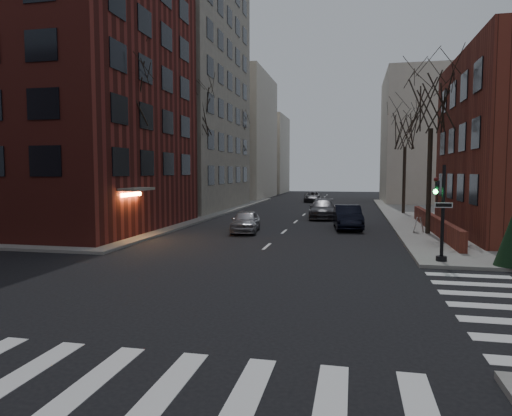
# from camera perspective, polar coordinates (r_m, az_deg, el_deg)

# --- Properties ---
(ground) EXTENTS (160.00, 160.00, 0.00)m
(ground) POSITION_cam_1_polar(r_m,az_deg,el_deg) (12.47, -9.28, -13.58)
(ground) COLOR black
(ground) RESTS_ON ground
(sidewalk_far_left) EXTENTS (44.00, 44.00, 0.15)m
(sidewalk_far_left) POSITION_cam_1_polar(r_m,az_deg,el_deg) (53.02, -26.94, -0.05)
(sidewalk_far_left) COLOR gray
(sidewalk_far_left) RESTS_ON ground
(building_left_brick) EXTENTS (15.00, 15.00, 18.00)m
(building_left_brick) POSITION_cam_1_polar(r_m,az_deg,el_deg) (34.33, -24.06, 12.76)
(building_left_brick) COLOR maroon
(building_left_brick) RESTS_ON ground
(building_left_tan) EXTENTS (18.00, 18.00, 28.00)m
(building_left_tan) POSITION_cam_1_polar(r_m,az_deg,el_deg) (50.86, -13.53, 15.92)
(building_left_tan) COLOR gray
(building_left_tan) RESTS_ON ground
(low_wall_right) EXTENTS (0.35, 16.00, 1.00)m
(low_wall_right) POSITION_cam_1_polar(r_m,az_deg,el_deg) (30.60, 21.33, -1.80)
(low_wall_right) COLOR maroon
(low_wall_right) RESTS_ON sidewalk_far_right
(building_distant_la) EXTENTS (14.00, 16.00, 18.00)m
(building_distant_la) POSITION_cam_1_polar(r_m,az_deg,el_deg) (69.00, -4.28, 8.80)
(building_distant_la) COLOR beige
(building_distant_la) RESTS_ON ground
(building_distant_ra) EXTENTS (14.00, 14.00, 16.00)m
(building_distant_ra) POSITION_cam_1_polar(r_m,az_deg,el_deg) (62.08, 22.17, 8.03)
(building_distant_ra) COLOR beige
(building_distant_ra) RESTS_ON ground
(building_distant_lb) EXTENTS (10.00, 12.00, 14.00)m
(building_distant_lb) POSITION_cam_1_polar(r_m,az_deg,el_deg) (84.88, 0.30, 6.66)
(building_distant_lb) COLOR beige
(building_distant_lb) RESTS_ON ground
(traffic_signal) EXTENTS (0.76, 0.44, 4.00)m
(traffic_signal) POSITION_cam_1_polar(r_m,az_deg,el_deg) (20.43, 22.12, -1.29)
(traffic_signal) COLOR black
(traffic_signal) RESTS_ON sidewalk_far_right
(tree_left_a) EXTENTS (4.18, 4.18, 10.26)m
(tree_left_a) POSITION_cam_1_polar(r_m,az_deg,el_deg) (28.65, -15.89, 13.62)
(tree_left_a) COLOR #2D231C
(tree_left_a) RESTS_ON sidewalk_far_left
(tree_left_b) EXTENTS (4.40, 4.40, 10.80)m
(tree_left_b) POSITION_cam_1_polar(r_m,az_deg,el_deg) (39.62, -7.56, 11.83)
(tree_left_b) COLOR #2D231C
(tree_left_b) RESTS_ON sidewalk_far_left
(tree_left_c) EXTENTS (3.96, 3.96, 9.72)m
(tree_left_c) POSITION_cam_1_polar(r_m,az_deg,el_deg) (52.86, -2.38, 9.06)
(tree_left_c) COLOR #2D231C
(tree_left_c) RESTS_ON sidewalk_far_left
(tree_right_a) EXTENTS (3.96, 3.96, 9.72)m
(tree_right_a) POSITION_cam_1_polar(r_m,az_deg,el_deg) (29.66, 21.09, 12.31)
(tree_right_a) COLOR #2D231C
(tree_right_a) RESTS_ON sidewalk_far_right
(tree_right_b) EXTENTS (3.74, 3.74, 9.18)m
(tree_right_b) POSITION_cam_1_polar(r_m,az_deg,el_deg) (43.41, 18.17, 9.24)
(tree_right_b) COLOR #2D231C
(tree_right_b) RESTS_ON sidewalk_far_right
(streetlamp_near) EXTENTS (0.36, 0.36, 6.28)m
(streetlamp_near) POSITION_cam_1_polar(r_m,az_deg,el_deg) (35.34, -8.75, 5.09)
(streetlamp_near) COLOR black
(streetlamp_near) RESTS_ON sidewalk_far_left
(streetlamp_far) EXTENTS (0.36, 0.36, 6.28)m
(streetlamp_far) POSITION_cam_1_polar(r_m,az_deg,el_deg) (54.49, -1.23, 4.94)
(streetlamp_far) COLOR black
(streetlamp_far) RESTS_ON sidewalk_far_left
(parked_sedan) EXTENTS (2.19, 5.01, 1.60)m
(parked_sedan) POSITION_cam_1_polar(r_m,az_deg,el_deg) (31.52, 11.39, -1.13)
(parked_sedan) COLOR black
(parked_sedan) RESTS_ON ground
(car_lane_silver) EXTENTS (2.12, 4.30, 1.41)m
(car_lane_silver) POSITION_cam_1_polar(r_m,az_deg,el_deg) (29.26, -1.31, -1.66)
(car_lane_silver) COLOR #A7A6AB
(car_lane_silver) RESTS_ON ground
(car_lane_gray) EXTENTS (2.57, 5.57, 1.58)m
(car_lane_gray) POSITION_cam_1_polar(r_m,az_deg,el_deg) (38.31, 8.32, -0.11)
(car_lane_gray) COLOR #414045
(car_lane_gray) RESTS_ON ground
(car_lane_far) EXTENTS (2.61, 4.96, 1.33)m
(car_lane_far) POSITION_cam_1_polar(r_m,az_deg,el_deg) (59.24, 7.09, 1.41)
(car_lane_far) COLOR #45454A
(car_lane_far) RESTS_ON ground
(sandwich_board) EXTENTS (0.55, 0.67, 0.94)m
(sandwich_board) POSITION_cam_1_polar(r_m,az_deg,el_deg) (29.75, 19.66, -1.98)
(sandwich_board) COLOR white
(sandwich_board) RESTS_ON sidewalk_far_right
(evergreen_shrub) EXTENTS (1.54, 1.54, 2.09)m
(evergreen_shrub) POSITION_cam_1_polar(r_m,az_deg,el_deg) (20.66, 29.32, -3.48)
(evergreen_shrub) COLOR black
(evergreen_shrub) RESTS_ON sidewalk_far_right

